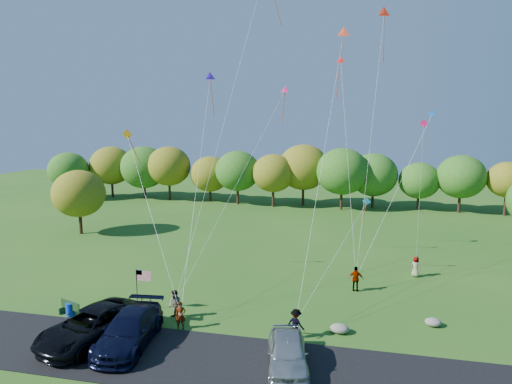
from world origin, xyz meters
TOP-DOWN VIEW (x-y plane):
  - ground at (0.00, 0.00)m, footprint 140.00×140.00m
  - asphalt_lane at (0.00, -4.00)m, footprint 44.00×6.00m
  - treeline at (-2.59, 35.81)m, footprint 76.05×27.26m
  - minivan_dark at (-7.18, -3.36)m, footprint 4.67×7.21m
  - minivan_navy at (-4.91, -3.33)m, footprint 3.11×6.32m
  - minivan_silver at (3.98, -3.72)m, footprint 2.90×5.20m
  - flyer_a at (-2.90, -0.80)m, footprint 0.72×0.58m
  - flyer_b at (-3.79, 0.47)m, footprint 1.13×1.07m
  - flyer_c at (3.96, -0.39)m, footprint 1.29×1.07m
  - flyer_d at (7.25, 7.64)m, footprint 1.10×0.48m
  - flyer_e at (11.85, 11.79)m, footprint 0.96×0.89m
  - park_bench at (-10.45, -0.56)m, footprint 1.73×0.87m
  - trash_barrel at (-10.49, -0.60)m, footprint 0.57×0.57m
  - flag_assembly at (-6.35, 1.06)m, footprint 1.04×0.67m
  - boulder_near at (6.39, 0.77)m, footprint 1.11×0.87m
  - boulder_far at (11.89, 2.92)m, footprint 0.97×0.81m
  - kites_aloft at (2.81, 13.34)m, footprint 22.82×9.89m

SIDE VIEW (x-z plane):
  - ground at x=0.00m, z-range 0.00..0.00m
  - asphalt_lane at x=0.00m, z-range 0.00..0.06m
  - boulder_far at x=11.89m, z-range 0.00..0.50m
  - boulder_near at x=6.39m, z-range 0.00..0.55m
  - trash_barrel at x=-10.49m, z-range 0.00..0.85m
  - park_bench at x=-10.45m, z-range 0.03..1.03m
  - flyer_e at x=11.85m, z-range 0.00..1.65m
  - flyer_a at x=-2.90m, z-range 0.00..1.69m
  - flyer_c at x=3.96m, z-range 0.00..1.73m
  - minivan_silver at x=3.98m, z-range 0.06..1.73m
  - flyer_b at x=-3.79m, z-range 0.00..1.84m
  - flyer_d at x=7.25m, z-range 0.00..1.86m
  - minivan_navy at x=-4.91m, z-range 0.06..1.83m
  - minivan_dark at x=-7.18m, z-range 0.06..1.91m
  - flag_assembly at x=-6.35m, z-range 0.73..3.54m
  - treeline at x=-2.59m, z-range 0.48..8.75m
  - kites_aloft at x=2.81m, z-range 8.94..28.59m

